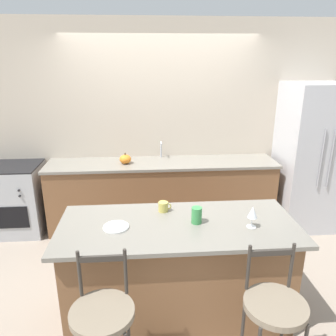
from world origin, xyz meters
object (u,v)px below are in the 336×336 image
object	(u,v)px
wine_glass	(253,213)
tumbler_cup	(197,215)
bar_stool_near	(103,326)
coffee_mug	(163,207)
pumpkin_decoration	(125,159)
refrigerator	(310,157)
oven_range	(13,199)
bar_stool_far	(273,318)
dinner_plate	(116,227)

from	to	relation	value
wine_glass	tumbler_cup	world-z (taller)	wine_glass
bar_stool_near	coffee_mug	bearing A→B (deg)	64.83
pumpkin_decoration	coffee_mug	bearing A→B (deg)	-74.08
refrigerator	wine_glass	distance (m)	2.16
bar_stool_near	pumpkin_decoration	bearing A→B (deg)	88.84
oven_range	wine_glass	xyz separation A→B (m)	(2.57, -1.77, 0.59)
pumpkin_decoration	tumbler_cup	bearing A→B (deg)	-68.11
bar_stool_far	coffee_mug	bearing A→B (deg)	124.18
dinner_plate	coffee_mug	xyz separation A→B (m)	(0.40, 0.27, 0.04)
bar_stool_far	dinner_plate	xyz separation A→B (m)	(-1.06, 0.71, 0.34)
refrigerator	coffee_mug	bearing A→B (deg)	-146.26
bar_stool_far	wine_glass	bearing A→B (deg)	87.27
oven_range	bar_stool_near	distance (m)	2.78
wine_glass	pumpkin_decoration	world-z (taller)	wine_glass
wine_glass	coffee_mug	bearing A→B (deg)	153.80
coffee_mug	pumpkin_decoration	distance (m)	1.46
bar_stool_far	wine_glass	world-z (taller)	wine_glass
refrigerator	dinner_plate	distance (m)	2.93
wine_glass	pumpkin_decoration	distance (m)	2.06
wine_glass	coffee_mug	xyz separation A→B (m)	(-0.69, 0.34, -0.09)
coffee_mug	bar_stool_near	bearing A→B (deg)	-115.17
pumpkin_decoration	refrigerator	bearing A→B (deg)	-1.17
wine_glass	pumpkin_decoration	xyz separation A→B (m)	(-1.09, 1.75, -0.07)
dinner_plate	tumbler_cup	xyz separation A→B (m)	(0.66, 0.03, 0.06)
tumbler_cup	pumpkin_decoration	xyz separation A→B (m)	(-0.66, 1.64, -0.01)
wine_glass	tumbler_cup	bearing A→B (deg)	166.55
bar_stool_far	wine_glass	distance (m)	0.78
refrigerator	oven_range	distance (m)	3.94
bar_stool_near	bar_stool_far	distance (m)	1.11
bar_stool_near	oven_range	bearing A→B (deg)	121.01
oven_range	dinner_plate	bearing A→B (deg)	-48.89
dinner_plate	pumpkin_decoration	world-z (taller)	pumpkin_decoration
oven_range	refrigerator	bearing A→B (deg)	-1.04
dinner_plate	tumbler_cup	bearing A→B (deg)	2.77
coffee_mug	pumpkin_decoration	bearing A→B (deg)	105.92
bar_stool_far	dinner_plate	bearing A→B (deg)	146.41
bar_stool_near	dinner_plate	bearing A→B (deg)	86.00
bar_stool_far	pumpkin_decoration	size ratio (longest dim) A/B	7.05
oven_range	dinner_plate	world-z (taller)	dinner_plate
pumpkin_decoration	wine_glass	bearing A→B (deg)	-57.96
refrigerator	dinner_plate	world-z (taller)	refrigerator
oven_range	coffee_mug	distance (m)	2.41
refrigerator	bar_stool_far	world-z (taller)	refrigerator
oven_range	tumbler_cup	world-z (taller)	tumbler_cup
bar_stool_far	wine_glass	size ratio (longest dim) A/B	5.80
wine_glass	tumbler_cup	size ratio (longest dim) A/B	1.31
bar_stool_far	coffee_mug	size ratio (longest dim) A/B	9.03
dinner_plate	pumpkin_decoration	xyz separation A→B (m)	(-0.00, 1.68, 0.05)
bar_stool_far	tumbler_cup	xyz separation A→B (m)	(-0.40, 0.74, 0.40)
coffee_mug	oven_range	bearing A→B (deg)	142.81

